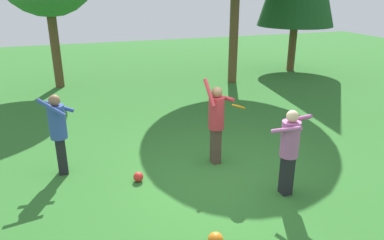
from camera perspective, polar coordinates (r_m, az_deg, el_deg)
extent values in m
plane|color=#2D6B28|center=(7.81, 4.53, -8.36)|extent=(40.00, 40.00, 0.00)
cube|color=#4C382D|center=(8.09, 3.71, -4.03)|extent=(0.19, 0.22, 0.82)
cylinder|color=#B72D38|center=(7.81, 3.83, 1.10)|extent=(0.34, 0.34, 0.71)
sphere|color=#8C6647|center=(7.67, 3.91, 4.35)|extent=(0.23, 0.23, 0.23)
cylinder|color=#B72D38|center=(7.83, 5.03, 3.50)|extent=(0.25, 0.61, 0.13)
cylinder|color=#B72D38|center=(7.54, 2.73, 4.26)|extent=(0.18, 0.39, 0.56)
cube|color=black|center=(7.15, 14.54, -8.31)|extent=(0.19, 0.22, 0.78)
cylinder|color=#A85693|center=(6.84, 15.07, -2.91)|extent=(0.34, 0.34, 0.68)
sphere|color=beige|center=(6.68, 15.41, 0.56)|extent=(0.22, 0.22, 0.22)
cylinder|color=#A85693|center=(6.58, 14.50, -1.49)|extent=(0.36, 0.53, 0.28)
cylinder|color=#A85693|center=(6.89, 16.05, 0.16)|extent=(0.36, 0.52, 0.31)
cube|color=black|center=(8.10, -19.65, -5.27)|extent=(0.19, 0.22, 0.80)
cylinder|color=#334C9E|center=(7.82, -20.29, -0.29)|extent=(0.34, 0.34, 0.70)
sphere|color=#8C6647|center=(7.68, -20.70, 2.87)|extent=(0.23, 0.23, 0.23)
cylinder|color=#334C9E|center=(7.92, -20.02, 1.98)|extent=(0.58, 0.28, 0.25)
cylinder|color=#334C9E|center=(7.53, -21.15, 1.78)|extent=(0.54, 0.26, 0.39)
cylinder|color=orange|center=(7.21, 7.28, 2.10)|extent=(0.36, 0.37, 0.14)
sphere|color=red|center=(7.54, -8.38, -8.78)|extent=(0.20, 0.20, 0.20)
sphere|color=orange|center=(5.83, 3.70, -18.15)|extent=(0.24, 0.24, 0.24)
cylinder|color=brown|center=(14.93, -20.63, 11.15)|extent=(0.33, 0.33, 3.37)
cylinder|color=brown|center=(14.78, 6.59, 14.35)|extent=(0.35, 0.35, 4.47)
cylinder|color=brown|center=(17.51, 15.60, 13.40)|extent=(0.34, 0.34, 3.70)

